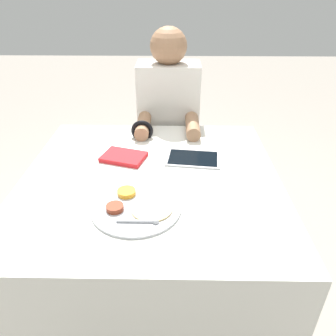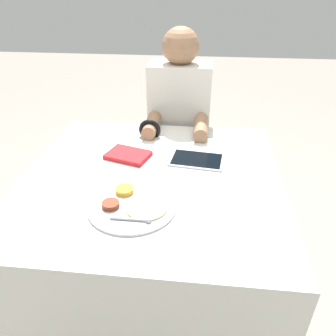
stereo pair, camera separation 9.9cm
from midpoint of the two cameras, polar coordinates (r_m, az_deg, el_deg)
ground_plane at (r=1.86m, az=-4.02°, el=-22.22°), size 12.00×12.00×0.00m
dining_table at (r=1.57m, az=-4.54°, el=-13.64°), size 1.04×1.03×0.77m
thali_tray at (r=1.16m, az=-8.02°, el=-6.75°), size 0.31×0.31×0.03m
red_notebook at (r=1.46m, az=-9.64°, el=1.82°), size 0.21×0.18×0.02m
tablet_device at (r=1.44m, az=2.42°, el=1.62°), size 0.25×0.18×0.01m
person_diner at (r=1.96m, az=-1.38°, el=4.16°), size 0.35×0.44×1.26m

